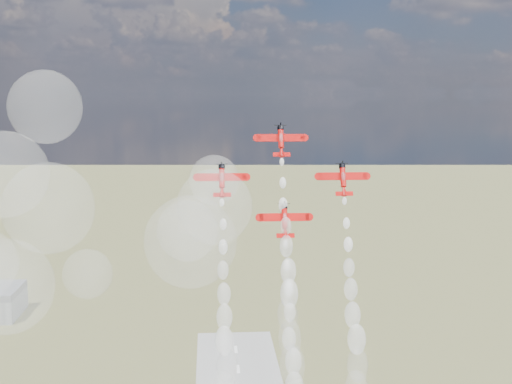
{
  "coord_description": "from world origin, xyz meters",
  "views": [
    {
      "loc": [
        -10.02,
        -136.12,
        98.65
      ],
      "look_at": [
        0.55,
        21.15,
        76.96
      ],
      "focal_mm": 50.0,
      "sensor_mm": 36.0,
      "label": 1
    }
  ],
  "objects": [
    {
      "name": "smoke_trail_right",
      "position": [
        19.97,
        2.06,
        43.16
      ],
      "size": [
        5.22,
        23.86,
        43.25
      ],
      "color": "white",
      "rests_on": "plane_right"
    },
    {
      "name": "smoke_trail_lead",
      "position": [
        6.56,
        6.61,
        52.15
      ],
      "size": [
        5.18,
        23.95,
        42.84
      ],
      "color": "white",
      "rests_on": "plane_lead"
    },
    {
      "name": "plane_lead",
      "position": [
        6.55,
        25.44,
        88.24
      ],
      "size": [
        10.98,
        5.62,
        7.23
      ],
      "rotation": [
        1.09,
        0.0,
        0.0
      ],
      "color": "red",
      "rests_on": "ground"
    },
    {
      "name": "plane_slot",
      "position": [
        6.55,
        16.66,
        71.32
      ],
      "size": [
        10.98,
        5.62,
        7.23
      ],
      "rotation": [
        1.09,
        0.0,
        0.0
      ],
      "color": "red",
      "rests_on": "ground"
    },
    {
      "name": "smoke_trail_left",
      "position": [
        -6.91,
        2.28,
        43.34
      ],
      "size": [
        5.6,
        23.2,
        43.36
      ],
      "color": "white",
      "rests_on": "plane_left"
    },
    {
      "name": "drifted_smoke_cloud",
      "position": [
        -37.94,
        22.47,
        70.22
      ],
      "size": [
        71.27,
        38.45,
        56.95
      ],
      "color": "white",
      "rests_on": "ground"
    },
    {
      "name": "plane_right",
      "position": [
        20.17,
        21.05,
        79.78
      ],
      "size": [
        10.98,
        5.62,
        7.23
      ],
      "rotation": [
        1.09,
        0.0,
        0.0
      ],
      "color": "red",
      "rests_on": "ground"
    },
    {
      "name": "plane_left",
      "position": [
        -7.06,
        21.05,
        79.78
      ],
      "size": [
        10.98,
        5.62,
        7.23
      ],
      "rotation": [
        1.09,
        0.0,
        0.0
      ],
      "color": "red",
      "rests_on": "ground"
    }
  ]
}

